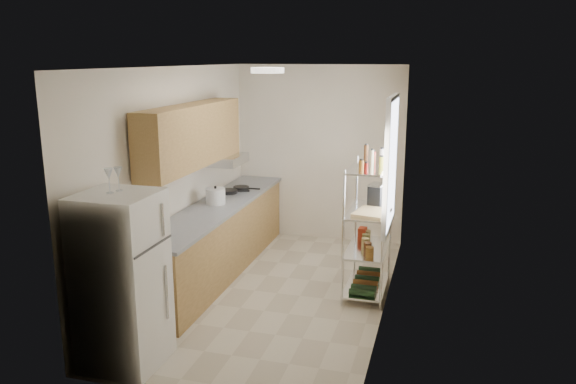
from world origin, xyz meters
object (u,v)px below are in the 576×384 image
Objects in this scene: rice_cooker at (216,196)px; espresso_machine at (377,195)px; cutting_board at (372,212)px; frying_pan_large at (228,192)px; refrigerator at (122,281)px.

rice_cooker is 2.01m from espresso_machine.
frying_pan_large is at bearing 156.51° from cutting_board.
frying_pan_large is 2.16m from espresso_machine.
rice_cooker is at bearing 170.90° from cutting_board.
espresso_machine is (2.01, 0.01, 0.15)m from rice_cooker.
frying_pan_large is at bearing 174.81° from espresso_machine.
espresso_machine is (1.93, 2.31, 0.36)m from refrigerator.
rice_cooker reaches higher than cutting_board.
espresso_machine is at bearing -35.30° from frying_pan_large.
espresso_machine is at bearing 0.34° from rice_cooker.
refrigerator is at bearing -134.29° from cutting_board.
espresso_machine reaches higher than frying_pan_large.
refrigerator reaches higher than frying_pan_large.
cutting_board is (2.06, -0.90, 0.10)m from frying_pan_large.
espresso_machine is (0.01, 0.33, 0.12)m from cutting_board.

